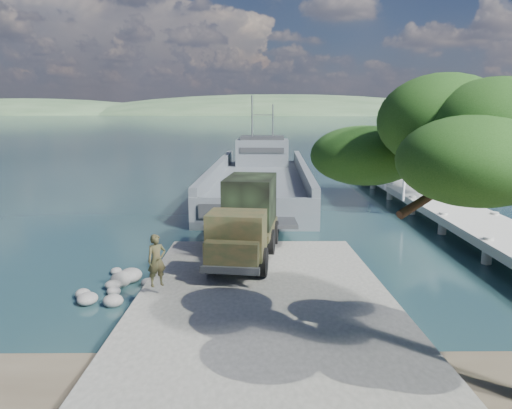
# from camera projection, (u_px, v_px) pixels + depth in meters

# --- Properties ---
(ground) EXTENTS (1400.00, 1400.00, 0.00)m
(ground) POSITION_uv_depth(u_px,v_px,m) (263.00, 293.00, 21.23)
(ground) COLOR #18373A
(ground) RESTS_ON ground
(boat_ramp) EXTENTS (10.00, 18.00, 0.50)m
(boat_ramp) POSITION_uv_depth(u_px,v_px,m) (264.00, 296.00, 20.20)
(boat_ramp) COLOR #64655C
(boat_ramp) RESTS_ON ground
(shoreline_rocks) EXTENTS (3.20, 5.60, 0.90)m
(shoreline_rocks) POSITION_uv_depth(u_px,v_px,m) (121.00, 289.00, 21.67)
(shoreline_rocks) COLOR #5E5E5B
(shoreline_rocks) RESTS_ON ground
(distant_headlands) EXTENTS (1000.00, 240.00, 48.00)m
(distant_headlands) POSITION_uv_depth(u_px,v_px,m) (295.00, 115.00, 571.35)
(distant_headlands) COLOR #335133
(distant_headlands) RESTS_ON ground
(pier) EXTENTS (6.40, 44.00, 6.10)m
(pier) POSITION_uv_depth(u_px,v_px,m) (422.00, 187.00, 39.47)
(pier) COLOR #BBBBB0
(pier) RESTS_ON ground
(landing_craft) EXTENTS (9.60, 33.29, 9.80)m
(landing_craft) POSITION_uv_depth(u_px,v_px,m) (260.00, 185.00, 45.41)
(landing_craft) COLOR #4F595D
(landing_craft) RESTS_ON ground
(military_truck) EXTENTS (3.63, 8.44, 3.79)m
(military_truck) POSITION_uv_depth(u_px,v_px,m) (246.00, 219.00, 24.49)
(military_truck) COLOR black
(military_truck) RESTS_ON boat_ramp
(soldier) EXTENTS (0.90, 0.81, 2.07)m
(soldier) POSITION_uv_depth(u_px,v_px,m) (157.00, 270.00, 19.48)
(soldier) COLOR #222F1A
(soldier) RESTS_ON boat_ramp
(sailboat_near) EXTENTS (2.18, 5.64, 6.70)m
(sailboat_near) POSITION_uv_depth(u_px,v_px,m) (422.00, 183.00, 49.96)
(sailboat_near) COLOR silver
(sailboat_near) RESTS_ON ground
(sailboat_far) EXTENTS (3.77, 6.56, 7.68)m
(sailboat_far) POSITION_uv_depth(u_px,v_px,m) (396.00, 173.00, 56.70)
(sailboat_far) COLOR silver
(sailboat_far) RESTS_ON ground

